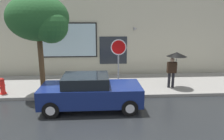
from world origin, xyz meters
The scene contains 8 objects.
ground_plane centered at (0.00, 0.00, 0.00)m, with size 60.00×60.00×0.00m, color black.
sidewalk centered at (0.00, 3.00, 0.07)m, with size 20.00×4.00×0.15m, color gray.
building_facade centered at (-0.01, 5.50, 3.48)m, with size 20.00×0.67×7.00m.
parked_car centered at (0.26, -0.03, 0.71)m, with size 4.08×1.82×1.43m.
fire_hydrant centered at (-3.99, 1.57, 0.54)m, with size 0.30×0.44×0.80m.
pedestrian_with_umbrella centered at (4.54, 2.04, 1.66)m, with size 1.02×1.02×1.88m.
street_tree centered at (-1.99, 1.68, 3.62)m, with size 2.83×2.41×4.63m.
stop_sign centered at (1.59, 1.72, 1.97)m, with size 0.76×0.10×2.57m.
Camera 1 is at (0.63, -8.14, 3.56)m, focal length 33.08 mm.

